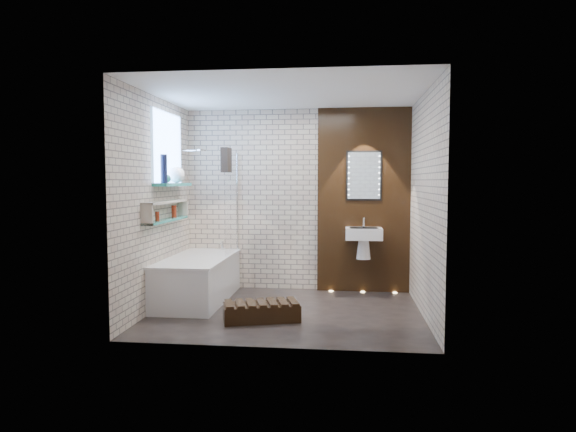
# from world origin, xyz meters

# --- Properties ---
(ground) EXTENTS (3.20, 3.20, 0.00)m
(ground) POSITION_xyz_m (0.00, 0.00, 0.00)
(ground) COLOR black
(ground) RESTS_ON ground
(room_shell) EXTENTS (3.24, 3.20, 2.60)m
(room_shell) POSITION_xyz_m (0.00, 0.00, 1.30)
(room_shell) COLOR #BBA494
(room_shell) RESTS_ON ground
(walnut_panel) EXTENTS (1.30, 0.06, 2.60)m
(walnut_panel) POSITION_xyz_m (0.95, 1.27, 1.30)
(walnut_panel) COLOR black
(walnut_panel) RESTS_ON ground
(clerestory_window) EXTENTS (0.18, 1.00, 0.94)m
(clerestory_window) POSITION_xyz_m (-1.57, 0.35, 1.90)
(clerestory_window) COLOR #7FADE0
(clerestory_window) RESTS_ON room_shell
(display_niche) EXTENTS (0.14, 1.30, 0.26)m
(display_niche) POSITION_xyz_m (-1.53, 0.15, 1.20)
(display_niche) COLOR teal
(display_niche) RESTS_ON room_shell
(bathtub) EXTENTS (0.79, 1.74, 0.70)m
(bathtub) POSITION_xyz_m (-1.22, 0.45, 0.29)
(bathtub) COLOR white
(bathtub) RESTS_ON ground
(bath_screen) EXTENTS (0.01, 0.78, 1.40)m
(bath_screen) POSITION_xyz_m (-0.87, 0.89, 1.28)
(bath_screen) COLOR white
(bath_screen) RESTS_ON bathtub
(towel) EXTENTS (0.10, 0.25, 0.32)m
(towel) POSITION_xyz_m (-0.87, 0.60, 1.85)
(towel) COLOR black
(towel) RESTS_ON bath_screen
(shower_head) EXTENTS (0.18, 0.18, 0.02)m
(shower_head) POSITION_xyz_m (-1.30, 0.95, 2.00)
(shower_head) COLOR silver
(shower_head) RESTS_ON room_shell
(washbasin) EXTENTS (0.50, 0.36, 0.58)m
(washbasin) POSITION_xyz_m (0.95, 1.07, 0.79)
(washbasin) COLOR white
(washbasin) RESTS_ON walnut_panel
(led_mirror) EXTENTS (0.50, 0.02, 0.70)m
(led_mirror) POSITION_xyz_m (0.95, 1.23, 1.65)
(led_mirror) COLOR black
(led_mirror) RESTS_ON walnut_panel
(walnut_step) EXTENTS (0.92, 0.60, 0.19)m
(walnut_step) POSITION_xyz_m (-0.24, -0.40, 0.09)
(walnut_step) COLOR black
(walnut_step) RESTS_ON ground
(niche_bottles) EXTENTS (0.06, 0.64, 0.16)m
(niche_bottles) POSITION_xyz_m (-1.53, 0.24, 1.17)
(niche_bottles) COLOR maroon
(niche_bottles) RESTS_ON display_niche
(sill_vases) EXTENTS (0.21, 0.61, 0.35)m
(sill_vases) POSITION_xyz_m (-1.50, 0.34, 1.66)
(sill_vases) COLOR #131834
(sill_vases) RESTS_ON clerestory_window
(floor_uplights) EXTENTS (0.96, 0.06, 0.01)m
(floor_uplights) POSITION_xyz_m (0.95, 1.20, 0.01)
(floor_uplights) COLOR #FFD899
(floor_uplights) RESTS_ON ground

